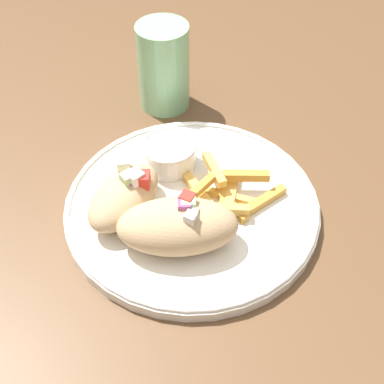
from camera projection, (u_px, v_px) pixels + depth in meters
name	position (u px, v px, depth m)	size (l,w,h in m)	color
table	(178.00, 237.00, 0.70)	(1.58, 1.58, 0.75)	brown
plate	(192.00, 206.00, 0.65)	(0.31, 0.31, 0.02)	white
pita_sandwich_near	(178.00, 226.00, 0.59)	(0.15, 0.14, 0.06)	tan
pita_sandwich_far	(124.00, 196.00, 0.62)	(0.13, 0.09, 0.06)	tan
fries_pile	(225.00, 194.00, 0.65)	(0.14, 0.10, 0.03)	#E5B251
sauce_ramekin	(169.00, 153.00, 0.68)	(0.07, 0.07, 0.04)	white
water_glass	(164.00, 70.00, 0.77)	(0.07, 0.07, 0.13)	#8CCC93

